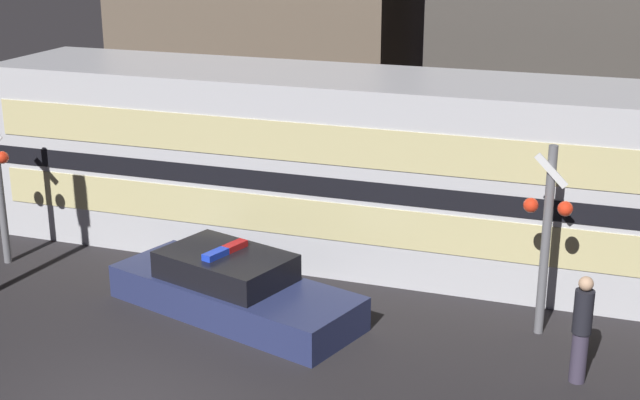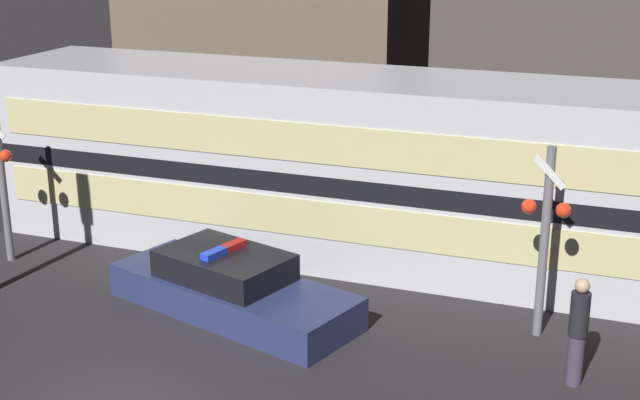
{
  "view_description": "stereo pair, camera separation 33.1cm",
  "coord_description": "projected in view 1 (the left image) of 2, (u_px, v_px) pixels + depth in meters",
  "views": [
    {
      "loc": [
        6.63,
        -9.7,
        7.03
      ],
      "look_at": [
        1.22,
        5.67,
        1.73
      ],
      "focal_mm": 50.0,
      "sensor_mm": 36.0,
      "label": 1
    },
    {
      "loc": [
        6.94,
        -9.59,
        7.03
      ],
      "look_at": [
        1.22,
        5.67,
        1.73
      ],
      "focal_mm": 50.0,
      "sensor_mm": 36.0,
      "label": 2
    }
  ],
  "objects": [
    {
      "name": "train",
      "position": [
        395.0,
        171.0,
        18.35
      ],
      "size": [
        17.72,
        3.1,
        3.85
      ],
      "color": "silver",
      "rests_on": "ground_plane"
    },
    {
      "name": "crossing_signal_near",
      "position": [
        546.0,
        231.0,
        14.97
      ],
      "size": [
        0.81,
        0.36,
        3.38
      ],
      "color": "slate",
      "rests_on": "ground_plane"
    },
    {
      "name": "building_center",
      "position": [
        627.0,
        45.0,
        23.58
      ],
      "size": [
        9.93,
        4.66,
        7.3
      ],
      "color": "#47423D",
      "rests_on": "ground_plane"
    },
    {
      "name": "pedestrian",
      "position": [
        582.0,
        328.0,
        13.7
      ],
      "size": [
        0.3,
        0.3,
        1.77
      ],
      "color": "#3F384C",
      "rests_on": "ground_plane"
    },
    {
      "name": "police_car",
      "position": [
        232.0,
        289.0,
        16.25
      ],
      "size": [
        5.11,
        3.05,
        1.24
      ],
      "rotation": [
        0.0,
        0.0,
        -0.29
      ],
      "color": "navy",
      "rests_on": "ground_plane"
    }
  ]
}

